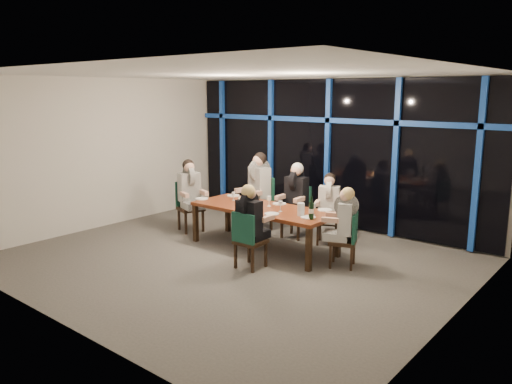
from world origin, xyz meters
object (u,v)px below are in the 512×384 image
(chair_far_left, at_px, (261,200))
(wine_bottle, at_px, (311,210))
(chair_far_mid, at_px, (297,209))
(chair_end_left, at_px, (189,203))
(chair_near_mid, at_px, (247,238))
(diner_far_left, at_px, (258,180))
(chair_far_right, at_px, (329,216))
(water_pitcher, at_px, (301,209))
(diner_near_mid, at_px, (250,214))
(chair_end_right, at_px, (348,237))
(dining_table, at_px, (263,211))
(diner_far_mid, at_px, (296,189))
(diner_end_right, at_px, (344,215))
(diner_far_right, at_px, (329,198))
(diner_end_left, at_px, (190,185))

(chair_far_left, xyz_separation_m, wine_bottle, (1.95, -1.18, 0.30))
(chair_far_mid, bearing_deg, chair_far_left, 176.53)
(chair_far_left, distance_m, chair_end_left, 1.45)
(wine_bottle, bearing_deg, chair_near_mid, -129.32)
(diner_far_left, bearing_deg, chair_far_right, 22.43)
(chair_near_mid, height_order, water_pitcher, water_pitcher)
(chair_end_left, distance_m, diner_near_mid, 2.55)
(chair_far_left, height_order, chair_far_mid, chair_far_left)
(chair_end_right, relative_size, diner_near_mid, 0.98)
(diner_near_mid, bearing_deg, dining_table, -64.78)
(dining_table, relative_size, wine_bottle, 7.11)
(diner_far_mid, height_order, diner_end_right, diner_far_mid)
(chair_far_mid, distance_m, diner_end_right, 1.81)
(diner_far_right, height_order, diner_end_right, diner_far_right)
(chair_far_left, distance_m, diner_far_mid, 0.94)
(chair_end_left, xyz_separation_m, diner_end_left, (0.08, -0.03, 0.39))
(wine_bottle, bearing_deg, chair_far_mid, 132.18)
(diner_end_left, bearing_deg, dining_table, -69.21)
(chair_far_right, bearing_deg, diner_near_mid, -121.54)
(chair_near_mid, relative_size, diner_far_right, 1.06)
(chair_far_right, height_order, chair_end_right, chair_far_right)
(diner_end_left, bearing_deg, diner_end_right, -67.84)
(diner_far_right, bearing_deg, water_pitcher, -107.82)
(wine_bottle, relative_size, water_pitcher, 1.75)
(diner_far_left, relative_size, diner_far_mid, 1.09)
(diner_far_mid, relative_size, water_pitcher, 4.52)
(dining_table, height_order, water_pitcher, water_pitcher)
(diner_far_right, height_order, wine_bottle, diner_far_right)
(chair_end_right, bearing_deg, diner_far_left, -129.72)
(chair_far_left, bearing_deg, diner_far_mid, 13.23)
(diner_near_mid, bearing_deg, chair_far_mid, -78.91)
(chair_far_left, relative_size, diner_far_right, 1.23)
(chair_near_mid, distance_m, diner_far_left, 2.36)
(chair_far_right, bearing_deg, dining_table, -147.63)
(chair_far_left, height_order, chair_far_right, chair_far_left)
(diner_far_mid, distance_m, diner_near_mid, 1.87)
(chair_end_left, xyz_separation_m, chair_near_mid, (2.37, -0.99, -0.03))
(chair_end_right, xyz_separation_m, diner_end_left, (-3.44, -0.11, 0.44))
(diner_far_left, height_order, water_pitcher, diner_far_left)
(chair_end_right, xyz_separation_m, diner_far_right, (-0.88, 0.88, 0.36))
(chair_end_left, height_order, diner_far_left, diner_far_left)
(chair_far_right, xyz_separation_m, diner_far_mid, (-0.67, -0.11, 0.43))
(wine_bottle, bearing_deg, diner_near_mid, -132.33)
(chair_far_left, bearing_deg, diner_end_left, -116.70)
(chair_far_right, bearing_deg, diner_far_mid, 165.12)
(dining_table, relative_size, diner_near_mid, 2.93)
(water_pitcher, bearing_deg, diner_far_right, 116.30)
(chair_near_mid, distance_m, diner_far_right, 1.99)
(diner_far_mid, xyz_separation_m, diner_near_mid, (0.43, -1.82, -0.06))
(chair_far_mid, xyz_separation_m, diner_far_right, (0.70, -0.04, 0.30))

